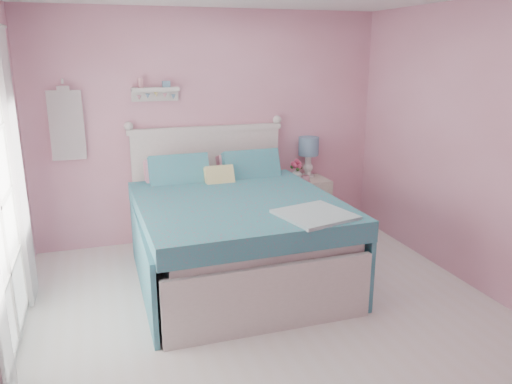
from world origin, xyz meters
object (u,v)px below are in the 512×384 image
teacup (305,179)px  vase (296,173)px  table_lamp (309,149)px  bed (233,233)px  nightstand (307,205)px

teacup → vase: bearing=108.0°
table_lamp → vase: table_lamp is taller
bed → nightstand: size_ratio=3.47×
nightstand → table_lamp: table_lamp is taller
vase → teacup: bearing=-72.0°
table_lamp → vase: (-0.19, -0.09, -0.27)m
bed → table_lamp: 1.70m
bed → table_lamp: (1.24, 1.01, 0.57)m
bed → teacup: 1.37m
teacup → nightstand: bearing=54.6°
bed → teacup: (1.10, 0.77, 0.27)m
vase → teacup: size_ratio=1.47×
table_lamp → vase: bearing=-154.7°
teacup → bed: bearing=-145.0°
bed → nightstand: 1.49m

